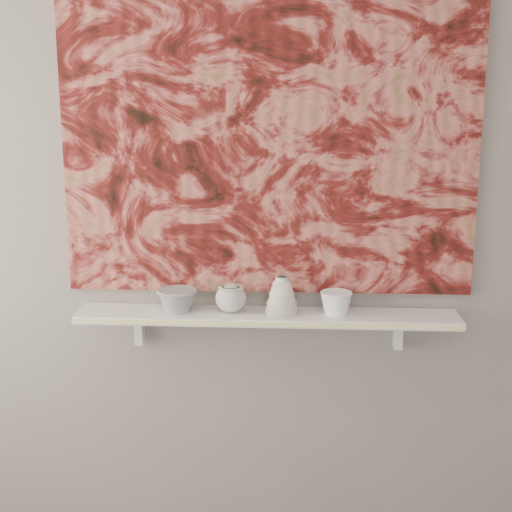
# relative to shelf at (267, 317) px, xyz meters

# --- Properties ---
(wall_back) EXTENTS (3.60, 0.00, 3.60)m
(wall_back) POSITION_rel_shelf_xyz_m (0.00, 0.09, 0.44)
(wall_back) COLOR gray
(wall_back) RESTS_ON floor
(shelf) EXTENTS (1.40, 0.18, 0.03)m
(shelf) POSITION_rel_shelf_xyz_m (0.00, 0.00, 0.00)
(shelf) COLOR white
(shelf) RESTS_ON wall_back
(shelf_stripe) EXTENTS (1.40, 0.01, 0.02)m
(shelf_stripe) POSITION_rel_shelf_xyz_m (0.00, -0.09, 0.00)
(shelf_stripe) COLOR #F9F0A6
(shelf_stripe) RESTS_ON shelf
(bracket_left) EXTENTS (0.03, 0.06, 0.12)m
(bracket_left) POSITION_rel_shelf_xyz_m (-0.49, 0.06, -0.07)
(bracket_left) COLOR white
(bracket_left) RESTS_ON wall_back
(bracket_right) EXTENTS (0.03, 0.06, 0.12)m
(bracket_right) POSITION_rel_shelf_xyz_m (0.49, 0.06, -0.07)
(bracket_right) COLOR white
(bracket_right) RESTS_ON wall_back
(painting) EXTENTS (1.50, 0.02, 1.10)m
(painting) POSITION_rel_shelf_xyz_m (0.00, 0.08, 0.62)
(painting) COLOR maroon
(painting) RESTS_ON wall_back
(house_motif) EXTENTS (0.09, 0.00, 0.08)m
(house_motif) POSITION_rel_shelf_xyz_m (0.45, 0.07, 0.32)
(house_motif) COLOR black
(house_motif) RESTS_ON painting
(bowl_grey) EXTENTS (0.17, 0.17, 0.09)m
(bowl_grey) POSITION_rel_shelf_xyz_m (-0.33, 0.00, 0.06)
(bowl_grey) COLOR gray
(bowl_grey) RESTS_ON shelf
(cup_cream) EXTENTS (0.14, 0.14, 0.10)m
(cup_cream) POSITION_rel_shelf_xyz_m (-0.13, 0.00, 0.07)
(cup_cream) COLOR beige
(cup_cream) RESTS_ON shelf
(bell_vessel) EXTENTS (0.15, 0.15, 0.14)m
(bell_vessel) POSITION_rel_shelf_xyz_m (0.05, 0.00, 0.08)
(bell_vessel) COLOR beige
(bell_vessel) RESTS_ON shelf
(bowl_white) EXTENTS (0.15, 0.15, 0.08)m
(bowl_white) POSITION_rel_shelf_xyz_m (0.25, 0.00, 0.06)
(bowl_white) COLOR white
(bowl_white) RESTS_ON shelf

